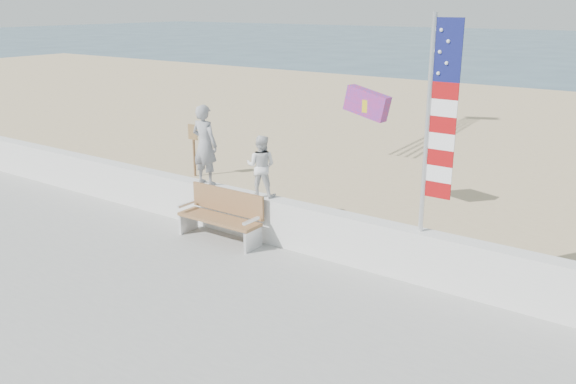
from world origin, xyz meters
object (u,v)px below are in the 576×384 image
Objects in this scene: child at (261,166)px; flag at (436,118)px; bench at (222,215)px; adult at (205,145)px.

flag reaches higher than child.
adult is at bearing 150.80° from bench.
flag is at bearing 160.19° from child.
adult is 0.48× the size of flag.
child is 3.70m from flag.
adult is at bearing -19.81° from child.
bench is (-0.64, -0.45, -1.00)m from child.
child is 0.67× the size of bench.
flag is (4.10, 0.45, 2.30)m from bench.
child is (1.46, 0.00, -0.23)m from adult.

